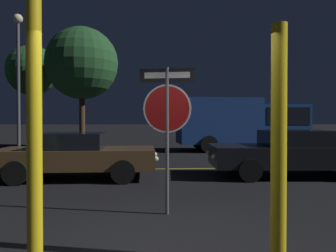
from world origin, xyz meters
TOP-DOWN VIEW (x-y plane):
  - ground_plane at (0.00, 0.00)m, footprint 260.00×260.00m
  - road_center_stripe at (0.00, 6.68)m, footprint 38.33×0.12m
  - stop_sign at (0.22, 1.56)m, footprint 0.92×0.19m
  - yellow_pole_left at (-1.29, -0.36)m, footprint 0.16×0.16m
  - yellow_pole_right at (1.31, -0.44)m, footprint 0.17×0.17m
  - passing_car_2 at (-2.04, 5.05)m, footprint 4.28×1.91m
  - passing_car_3 at (3.95, 5.08)m, footprint 4.63×2.17m
  - delivery_truck at (4.87, 12.90)m, footprint 6.75×2.56m
  - street_lamp at (-6.44, 12.54)m, footprint 0.47×0.47m
  - tree_0 at (-3.84, 14.92)m, footprint 4.07×4.07m
  - tree_1 at (-7.54, 17.56)m, footprint 3.18×3.18m

SIDE VIEW (x-z plane):
  - ground_plane at x=0.00m, z-range 0.00..0.00m
  - road_center_stripe at x=0.00m, z-range 0.00..0.01m
  - passing_car_2 at x=-2.04m, z-range 0.02..1.26m
  - passing_car_3 at x=3.95m, z-range 0.02..1.31m
  - yellow_pole_right at x=1.31m, z-range 0.00..2.61m
  - delivery_truck at x=4.87m, z-range 0.16..2.86m
  - stop_sign at x=0.22m, z-range 0.52..2.97m
  - yellow_pole_left at x=-1.29m, z-range 0.00..3.51m
  - street_lamp at x=-6.44m, z-range 1.07..7.84m
  - tree_1 at x=-7.54m, z-range 1.56..7.93m
  - tree_0 at x=-3.84m, z-range 1.37..8.21m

